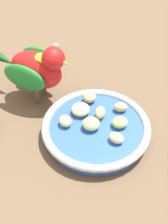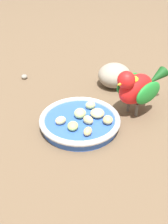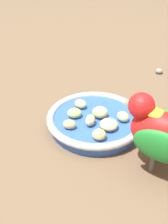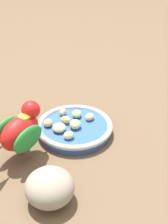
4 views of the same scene
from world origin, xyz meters
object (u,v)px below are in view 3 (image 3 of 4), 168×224
object	(u,v)px
apple_piece_5	(74,113)
pebble_0	(159,71)
apple_piece_6	(69,124)
apple_piece_0	(109,124)
apple_piece_7	(99,134)
feeding_bowl	(95,120)
apple_piece_4	(81,104)
parrot	(165,132)
apple_piece_2	(100,112)
apple_piece_3	(123,117)
apple_piece_1	(90,120)

from	to	relation	value
apple_piece_5	pebble_0	world-z (taller)	apple_piece_5
apple_piece_6	pebble_0	size ratio (longest dim) A/B	1.25
apple_piece_0	apple_piece_7	distance (m)	0.04
feeding_bowl	apple_piece_4	bearing A→B (deg)	-18.65
parrot	apple_piece_4	bearing A→B (deg)	-17.52
apple_piece_0	apple_piece_4	distance (m)	0.10
parrot	apple_piece_2	bearing A→B (deg)	-19.96
apple_piece_3	apple_piece_5	bearing A→B (deg)	25.03
apple_piece_5	apple_piece_7	world-z (taller)	apple_piece_7
apple_piece_0	apple_piece_6	world-z (taller)	apple_piece_0
apple_piece_5	apple_piece_0	bearing A→B (deg)	-178.09
apple_piece_0	apple_piece_1	bearing A→B (deg)	12.55
apple_piece_0	pebble_0	bearing A→B (deg)	-86.96
feeding_bowl	apple_piece_3	distance (m)	0.06
apple_piece_1	apple_piece_7	distance (m)	0.05
apple_piece_4	apple_piece_1	bearing A→B (deg)	140.36
apple_piece_5	pebble_0	size ratio (longest dim) A/B	1.42
apple_piece_7	parrot	size ratio (longest dim) A/B	0.13
apple_piece_4	pebble_0	bearing A→B (deg)	-102.95
apple_piece_2	parrot	bearing A→B (deg)	161.72
apple_piece_0	apple_piece_6	xyz separation A→B (m)	(0.07, 0.04, -0.00)
feeding_bowl	pebble_0	world-z (taller)	feeding_bowl
apple_piece_7	apple_piece_1	bearing A→B (deg)	-38.37
apple_piece_0	apple_piece_5	world-z (taller)	same
apple_piece_0	feeding_bowl	bearing A→B (deg)	-23.77
apple_piece_1	apple_piece_7	world-z (taller)	same
apple_piece_3	apple_piece_6	xyz separation A→B (m)	(0.08, 0.08, -0.00)
apple_piece_4	parrot	xyz separation A→B (m)	(-0.21, 0.06, 0.05)
apple_piece_1	apple_piece_0	bearing A→B (deg)	-167.45
apple_piece_1	apple_piece_4	bearing A→B (deg)	-39.64
apple_piece_3	apple_piece_7	distance (m)	0.08
apple_piece_1	pebble_0	bearing A→B (deg)	-93.15
apple_piece_4	parrot	size ratio (longest dim) A/B	0.14
apple_piece_0	parrot	bearing A→B (deg)	168.46
apple_piece_0	parrot	size ratio (longest dim) A/B	0.18
feeding_bowl	apple_piece_5	size ratio (longest dim) A/B	6.86
apple_piece_1	apple_piece_5	size ratio (longest dim) A/B	0.91
apple_piece_1	parrot	size ratio (longest dim) A/B	0.14
apple_piece_1	apple_piece_4	xyz separation A→B (m)	(0.05, -0.04, -0.00)
apple_piece_1	parrot	bearing A→B (deg)	174.34
apple_piece_4	apple_piece_2	bearing A→B (deg)	171.23
apple_piece_0	parrot	distance (m)	0.13
apple_piece_5	parrot	distance (m)	0.20
apple_piece_3	parrot	world-z (taller)	parrot
feeding_bowl	pebble_0	distance (m)	0.33
apple_piece_2	apple_piece_4	xyz separation A→B (m)	(0.05, -0.01, -0.00)
apple_piece_4	apple_piece_6	size ratio (longest dim) A/B	1.04
feeding_bowl	apple_piece_5	bearing A→B (deg)	29.05
feeding_bowl	apple_piece_1	world-z (taller)	apple_piece_1
apple_piece_6	parrot	bearing A→B (deg)	-174.48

